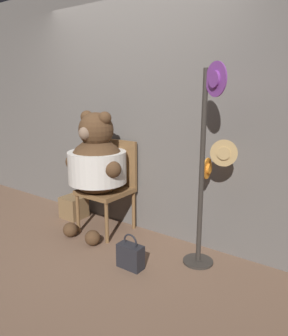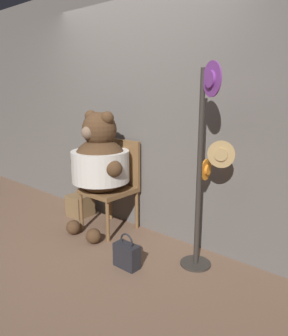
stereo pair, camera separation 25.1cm
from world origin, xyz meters
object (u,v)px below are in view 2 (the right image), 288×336
at_px(teddy_bear, 100,162).
at_px(hat_display_rack, 204,170).
at_px(handbag_on_ground, 127,255).
at_px(chair, 114,182).

height_order(teddy_bear, hat_display_rack, hat_display_rack).
bearing_deg(handbag_on_ground, hat_display_rack, 42.27).
bearing_deg(chair, hat_display_rack, -4.93).
bearing_deg(chair, handbag_on_ground, -37.56).
bearing_deg(chair, teddy_bear, -102.19).
distance_m(teddy_bear, hat_display_rack, 1.26).
height_order(hat_display_rack, handbag_on_ground, hat_display_rack).
height_order(chair, hat_display_rack, hat_display_rack).
height_order(teddy_bear, handbag_on_ground, teddy_bear).
xyz_separation_m(chair, handbag_on_ground, (0.72, -0.55, -0.43)).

